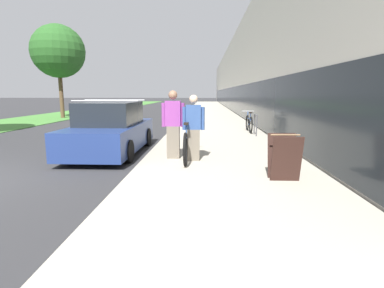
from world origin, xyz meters
name	(u,v)px	position (x,y,z in m)	size (l,w,h in m)	color
sidewalk_slab	(210,113)	(5.67, 21.00, 0.05)	(4.15, 70.00, 0.11)	#B2AA99
storefront_facade	(273,77)	(12.78, 29.00, 3.51)	(10.01, 70.00, 7.03)	#BCB7AD
lawn_strip	(93,111)	(-6.34, 25.00, 0.01)	(4.70, 70.00, 0.03)	#478438
tandem_bicycle	(188,142)	(4.75, 2.31, 0.52)	(0.52, 2.73, 0.99)	black
person_rider	(194,128)	(4.91, 1.97, 0.93)	(0.56, 0.22, 1.63)	#756B5B
person_bystander	(173,125)	(4.38, 2.20, 0.98)	(0.59, 0.23, 1.74)	#756B5B
bike_rack_hoop	(256,123)	(7.22, 6.61, 0.62)	(0.05, 0.60, 0.84)	#4C4C51
cruiser_bike_nearest	(249,123)	(7.13, 7.71, 0.48)	(0.52, 1.78, 0.89)	black
sandwich_board_sign	(284,157)	(6.74, 0.32, 0.56)	(0.56, 0.56, 0.90)	#331E19
parked_sedan_curbside	(111,130)	(2.40, 3.31, 0.69)	(1.87, 4.23, 1.59)	navy
street_tree_far	(58,52)	(-5.10, 15.85, 4.66)	(3.67, 3.67, 6.51)	brown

